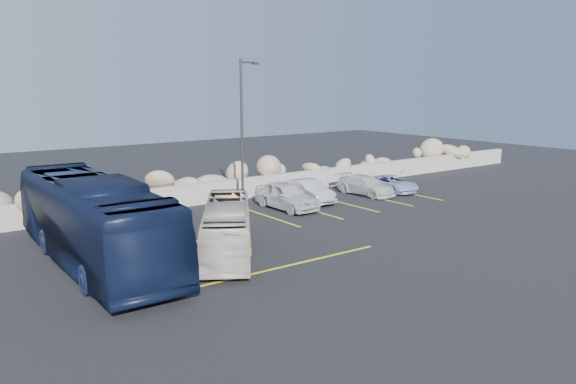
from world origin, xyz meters
TOP-DOWN VIEW (x-y plane):
  - ground at (0.00, 0.00)m, footprint 90.00×90.00m
  - seawall at (0.00, 12.00)m, footprint 60.00×0.40m
  - riprap_pile at (0.00, 13.20)m, footprint 54.00×2.80m
  - parking_lines at (4.64, 5.57)m, footprint 18.16×9.36m
  - lamppost at (2.56, 9.50)m, footprint 1.14×0.18m
  - vintage_bus at (-2.32, 2.92)m, footprint 5.41×7.29m
  - tour_coach at (-6.98, 4.78)m, footprint 2.92×11.94m
  - car_a at (4.40, 8.10)m, footprint 1.77×4.32m
  - car_b at (6.48, 8.83)m, footprint 1.67×3.99m
  - car_c at (10.69, 8.44)m, footprint 1.86×4.11m
  - car_d at (12.76, 8.19)m, footprint 2.02×3.83m

SIDE VIEW (x-z plane):
  - ground at x=0.00m, z-range 0.00..0.00m
  - parking_lines at x=4.64m, z-range 0.00..0.01m
  - car_d at x=12.76m, z-range 0.00..1.02m
  - car_c at x=10.69m, z-range 0.00..1.17m
  - seawall at x=0.00m, z-range 0.00..1.20m
  - car_b at x=6.48m, z-range 0.00..1.28m
  - car_a at x=4.40m, z-range 0.00..1.47m
  - vintage_bus at x=-2.32m, z-range 0.00..2.08m
  - riprap_pile at x=0.00m, z-range 0.00..2.60m
  - tour_coach at x=-6.98m, z-range 0.00..3.32m
  - lamppost at x=2.56m, z-range 0.30..8.30m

